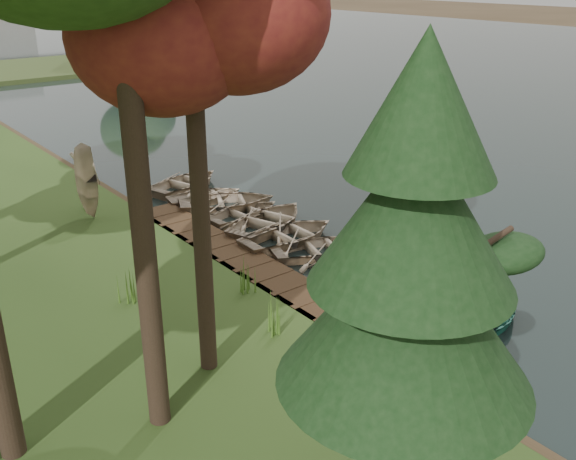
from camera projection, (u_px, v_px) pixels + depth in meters
ground at (311, 271)px, 21.21m from camera, size 300.00×300.00×0.00m
water at (433, 89)px, 52.91m from camera, size 130.00×200.00×0.05m
boardwalk at (272, 280)px, 20.24m from camera, size 1.60×16.00×0.30m
peninsula at (42, 69)px, 62.05m from camera, size 50.00×14.00×0.45m
rowboat_0 at (477, 317)px, 17.60m from camera, size 3.65×2.73×0.72m
rowboat_1 at (426, 296)px, 18.77m from camera, size 3.35×2.45×0.68m
rowboat_2 at (389, 274)px, 19.95m from camera, size 4.14×3.21×0.79m
rowboat_3 at (352, 259)px, 21.22m from camera, size 3.47×2.79×0.64m
rowboat_4 at (319, 246)px, 22.10m from camera, size 3.95×3.33×0.70m
rowboat_5 at (289, 233)px, 23.09m from camera, size 3.91×2.82×0.80m
rowboat_6 at (269, 218)px, 24.36m from camera, size 4.73×4.02×0.83m
rowboat_7 at (245, 211)px, 25.31m from camera, size 3.47×2.62×0.68m
rowboat_8 at (227, 200)px, 26.33m from camera, size 4.77×4.22×0.82m
rowboat_9 at (205, 194)px, 27.18m from camera, size 3.61×2.88×0.67m
rowboat_10 at (186, 181)px, 28.74m from camera, size 4.37×3.65×0.78m
stored_rowboat at (92, 211)px, 24.70m from camera, size 2.98×2.17×0.60m
tree_2 at (190, 17)px, 12.57m from camera, size 3.79×3.79×9.83m
pine_tree at (412, 256)px, 8.82m from camera, size 3.80×3.80×8.39m
reeds_0 at (273, 315)px, 16.92m from camera, size 0.60×0.60×0.98m
reeds_1 at (245, 276)px, 19.01m from camera, size 0.60×0.60×1.02m
reeds_2 at (127, 289)px, 18.40m from camera, size 0.60×0.60×0.87m
reeds_3 at (85, 195)px, 25.65m from camera, size 0.60×0.60×1.14m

